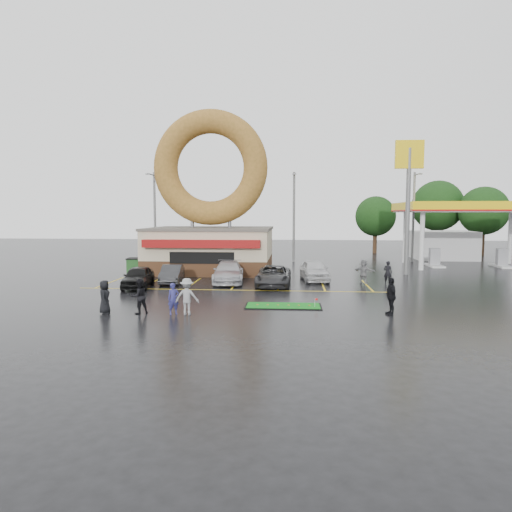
# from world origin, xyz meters

# --- Properties ---
(ground) EXTENTS (120.00, 120.00, 0.00)m
(ground) POSITION_xyz_m (0.00, 0.00, 0.00)
(ground) COLOR black
(ground) RESTS_ON ground
(donut_shop) EXTENTS (10.20, 8.70, 13.50)m
(donut_shop) POSITION_xyz_m (-3.00, 12.97, 4.46)
(donut_shop) COLOR #472B19
(donut_shop) RESTS_ON ground
(gas_station) EXTENTS (12.30, 13.65, 5.90)m
(gas_station) POSITION_xyz_m (20.00, 20.94, 3.70)
(gas_station) COLOR silver
(gas_station) RESTS_ON ground
(shell_sign) EXTENTS (2.20, 0.36, 10.60)m
(shell_sign) POSITION_xyz_m (13.00, 12.00, 7.38)
(shell_sign) COLOR slate
(shell_sign) RESTS_ON ground
(streetlight_left) EXTENTS (0.40, 2.21, 9.00)m
(streetlight_left) POSITION_xyz_m (-10.00, 19.92, 4.78)
(streetlight_left) COLOR slate
(streetlight_left) RESTS_ON ground
(streetlight_mid) EXTENTS (0.40, 2.21, 9.00)m
(streetlight_mid) POSITION_xyz_m (4.00, 20.92, 4.78)
(streetlight_mid) COLOR slate
(streetlight_mid) RESTS_ON ground
(streetlight_right) EXTENTS (0.40, 2.21, 9.00)m
(streetlight_right) POSITION_xyz_m (16.00, 21.92, 4.78)
(streetlight_right) COLOR slate
(streetlight_right) RESTS_ON ground
(tree_far_a) EXTENTS (5.60, 5.60, 8.00)m
(tree_far_a) POSITION_xyz_m (26.00, 30.00, 5.18)
(tree_far_a) COLOR #332114
(tree_far_a) RESTS_ON ground
(tree_far_c) EXTENTS (6.30, 6.30, 9.00)m
(tree_far_c) POSITION_xyz_m (22.00, 34.00, 5.84)
(tree_far_c) COLOR #332114
(tree_far_c) RESTS_ON ground
(tree_far_d) EXTENTS (4.90, 4.90, 7.00)m
(tree_far_d) POSITION_xyz_m (14.00, 32.00, 4.53)
(tree_far_d) COLOR #332114
(tree_far_d) RESTS_ON ground
(car_black) EXTENTS (2.19, 4.33, 1.42)m
(car_black) POSITION_xyz_m (-6.22, 3.86, 0.71)
(car_black) COLOR black
(car_black) RESTS_ON ground
(car_dgrey) EXTENTS (1.81, 4.00, 1.27)m
(car_dgrey) POSITION_xyz_m (-4.52, 5.97, 0.64)
(car_dgrey) COLOR #2B2C2E
(car_dgrey) RESTS_ON ground
(car_silver) EXTENTS (2.57, 5.30, 1.49)m
(car_silver) POSITION_xyz_m (-0.61, 6.65, 0.74)
(car_silver) COLOR #B5B5BA
(car_silver) RESTS_ON ground
(car_grey) EXTENTS (2.33, 4.94, 1.36)m
(car_grey) POSITION_xyz_m (2.65, 5.39, 0.68)
(car_grey) COLOR #2E2E31
(car_grey) RESTS_ON ground
(car_white) EXTENTS (2.28, 4.59, 1.50)m
(car_white) POSITION_xyz_m (5.50, 8.00, 0.75)
(car_white) COLOR silver
(car_white) RESTS_ON ground
(person_blue) EXTENTS (0.66, 0.59, 1.53)m
(person_blue) POSITION_xyz_m (-1.81, -3.78, 0.76)
(person_blue) COLOR navy
(person_blue) RESTS_ON ground
(person_blackjkt) EXTENTS (1.05, 1.04, 1.71)m
(person_blackjkt) POSITION_xyz_m (-3.50, -3.79, 0.86)
(person_blackjkt) COLOR black
(person_blackjkt) RESTS_ON ground
(person_hoodie) EXTENTS (1.16, 0.68, 1.78)m
(person_hoodie) POSITION_xyz_m (-1.12, -3.83, 0.89)
(person_hoodie) COLOR gray
(person_hoodie) RESTS_ON ground
(person_bystander) EXTENTS (0.69, 0.90, 1.65)m
(person_bystander) POSITION_xyz_m (-5.18, -3.94, 0.82)
(person_bystander) COLOR black
(person_bystander) RESTS_ON ground
(person_cameraman) EXTENTS (0.60, 1.12, 1.81)m
(person_cameraman) POSITION_xyz_m (8.69, -3.01, 0.91)
(person_cameraman) COLOR black
(person_cameraman) RESTS_ON ground
(person_walker_near) EXTENTS (1.57, 1.29, 1.68)m
(person_walker_near) POSITION_xyz_m (8.90, 6.93, 0.84)
(person_walker_near) COLOR gray
(person_walker_near) RESTS_ON ground
(person_walker_far) EXTENTS (0.69, 0.58, 1.60)m
(person_walker_far) POSITION_xyz_m (10.53, 6.84, 0.80)
(person_walker_far) COLOR black
(person_walker_far) RESTS_ON ground
(dumpster) EXTENTS (1.92, 1.39, 1.30)m
(dumpster) POSITION_xyz_m (-8.14, 9.75, 0.65)
(dumpster) COLOR #1B451A
(dumpster) RESTS_ON ground
(putting_green) EXTENTS (4.02, 1.77, 0.50)m
(putting_green) POSITION_xyz_m (3.47, -1.49, 0.03)
(putting_green) COLOR black
(putting_green) RESTS_ON ground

